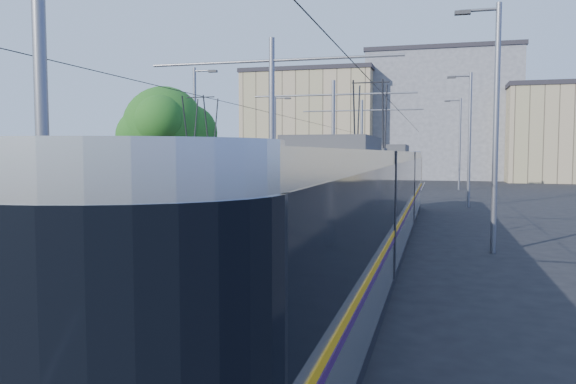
% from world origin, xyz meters
% --- Properties ---
extents(ground, '(160.00, 160.00, 0.00)m').
position_xyz_m(ground, '(0.00, 0.00, 0.00)').
color(ground, black).
rests_on(ground, ground).
extents(platform, '(4.00, 50.00, 0.30)m').
position_xyz_m(platform, '(0.00, 17.00, 0.15)').
color(platform, gray).
rests_on(platform, ground).
extents(tactile_strip_left, '(0.70, 50.00, 0.01)m').
position_xyz_m(tactile_strip_left, '(-1.45, 17.00, 0.30)').
color(tactile_strip_left, gray).
rests_on(tactile_strip_left, platform).
extents(tactile_strip_right, '(0.70, 50.00, 0.01)m').
position_xyz_m(tactile_strip_right, '(1.45, 17.00, 0.30)').
color(tactile_strip_right, gray).
rests_on(tactile_strip_right, platform).
extents(rails, '(8.71, 70.00, 0.03)m').
position_xyz_m(rails, '(0.00, 17.00, 0.02)').
color(rails, gray).
rests_on(rails, ground).
extents(tram_left, '(2.43, 29.41, 5.50)m').
position_xyz_m(tram_left, '(-3.60, 9.96, 1.71)').
color(tram_left, black).
rests_on(tram_left, ground).
extents(tram_right, '(2.43, 31.71, 5.50)m').
position_xyz_m(tram_right, '(3.60, 6.99, 1.86)').
color(tram_right, black).
rests_on(tram_right, ground).
extents(catenary, '(9.20, 70.00, 7.00)m').
position_xyz_m(catenary, '(0.00, 14.15, 4.52)').
color(catenary, slate).
rests_on(catenary, platform).
extents(street_lamps, '(15.18, 38.22, 8.00)m').
position_xyz_m(street_lamps, '(-0.00, 21.00, 4.18)').
color(street_lamps, slate).
rests_on(street_lamps, ground).
extents(shelter, '(0.77, 1.11, 2.28)m').
position_xyz_m(shelter, '(0.22, 12.74, 1.50)').
color(shelter, black).
rests_on(shelter, platform).
extents(tree, '(4.52, 4.18, 6.56)m').
position_xyz_m(tree, '(-7.28, 14.60, 4.44)').
color(tree, '#382314').
rests_on(tree, ground).
extents(building_left, '(16.32, 12.24, 13.56)m').
position_xyz_m(building_left, '(-10.00, 60.00, 6.79)').
color(building_left, tan).
rests_on(building_left, ground).
extents(building_centre, '(18.36, 14.28, 15.87)m').
position_xyz_m(building_centre, '(6.00, 64.00, 7.94)').
color(building_centre, gray).
rests_on(building_centre, ground).
extents(building_right, '(14.28, 10.20, 10.89)m').
position_xyz_m(building_right, '(20.00, 58.00, 5.46)').
color(building_right, tan).
rests_on(building_right, ground).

